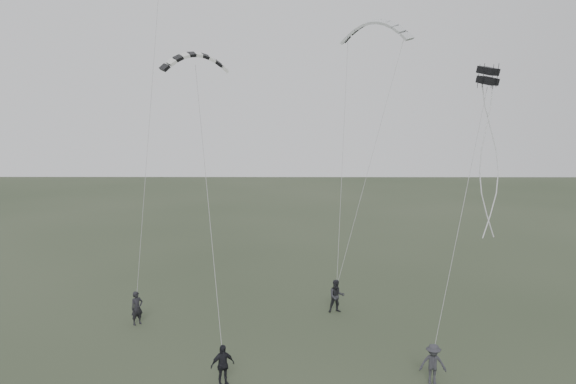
{
  "coord_description": "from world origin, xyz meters",
  "views": [
    {
      "loc": [
        1.34,
        -24.08,
        11.38
      ],
      "look_at": [
        1.2,
        4.69,
        7.11
      ],
      "focal_mm": 35.0,
      "sensor_mm": 36.0,
      "label": 1
    }
  ],
  "objects_px": {
    "flyer_right": "(337,296)",
    "kite_pale_large": "(376,22)",
    "kite_striped": "(195,54)",
    "flyer_left": "(137,308)",
    "flyer_center": "(223,365)",
    "flyer_far": "(433,364)",
    "kite_box": "(488,76)"
  },
  "relations": [
    {
      "from": "flyer_right",
      "to": "kite_pale_large",
      "type": "distance_m",
      "value": 17.07
    },
    {
      "from": "kite_striped",
      "to": "flyer_left",
      "type": "bearing_deg",
      "value": 150.23
    },
    {
      "from": "flyer_right",
      "to": "flyer_center",
      "type": "bearing_deg",
      "value": -130.22
    },
    {
      "from": "flyer_far",
      "to": "kite_striped",
      "type": "relative_size",
      "value": 0.52
    },
    {
      "from": "kite_striped",
      "to": "kite_box",
      "type": "bearing_deg",
      "value": -26.6
    },
    {
      "from": "flyer_center",
      "to": "kite_striped",
      "type": "distance_m",
      "value": 14.56
    },
    {
      "from": "flyer_center",
      "to": "kite_pale_large",
      "type": "bearing_deg",
      "value": 31.42
    },
    {
      "from": "flyer_far",
      "to": "kite_striped",
      "type": "height_order",
      "value": "kite_striped"
    },
    {
      "from": "flyer_center",
      "to": "kite_pale_large",
      "type": "height_order",
      "value": "kite_pale_large"
    },
    {
      "from": "flyer_left",
      "to": "kite_box",
      "type": "bearing_deg",
      "value": -49.01
    },
    {
      "from": "flyer_right",
      "to": "kite_striped",
      "type": "distance_m",
      "value": 15.15
    },
    {
      "from": "flyer_center",
      "to": "kite_pale_large",
      "type": "xyz_separation_m",
      "value": [
        8.11,
        14.32,
        15.88
      ]
    },
    {
      "from": "flyer_far",
      "to": "kite_pale_large",
      "type": "distance_m",
      "value": 21.26
    },
    {
      "from": "kite_striped",
      "to": "kite_box",
      "type": "height_order",
      "value": "kite_striped"
    },
    {
      "from": "flyer_far",
      "to": "kite_striped",
      "type": "distance_m",
      "value": 17.86
    },
    {
      "from": "flyer_left",
      "to": "flyer_center",
      "type": "height_order",
      "value": "flyer_left"
    },
    {
      "from": "flyer_left",
      "to": "flyer_center",
      "type": "xyz_separation_m",
      "value": [
        5.36,
        -6.67,
        -0.02
      ]
    },
    {
      "from": "flyer_left",
      "to": "flyer_far",
      "type": "relative_size",
      "value": 1.05
    },
    {
      "from": "flyer_left",
      "to": "kite_striped",
      "type": "bearing_deg",
      "value": -51.53
    },
    {
      "from": "flyer_left",
      "to": "flyer_right",
      "type": "relative_size",
      "value": 0.96
    },
    {
      "from": "flyer_center",
      "to": "kite_box",
      "type": "distance_m",
      "value": 17.42
    },
    {
      "from": "flyer_center",
      "to": "flyer_far",
      "type": "bearing_deg",
      "value": -27.57
    },
    {
      "from": "flyer_center",
      "to": "flyer_far",
      "type": "height_order",
      "value": "flyer_center"
    },
    {
      "from": "kite_striped",
      "to": "flyer_far",
      "type": "bearing_deg",
      "value": -48.37
    },
    {
      "from": "flyer_right",
      "to": "kite_striped",
      "type": "xyz_separation_m",
      "value": [
        -7.25,
        -2.49,
        13.07
      ]
    },
    {
      "from": "kite_pale_large",
      "to": "kite_striped",
      "type": "distance_m",
      "value": 13.24
    },
    {
      "from": "kite_pale_large",
      "to": "kite_box",
      "type": "height_order",
      "value": "kite_pale_large"
    },
    {
      "from": "flyer_center",
      "to": "flyer_left",
      "type": "bearing_deg",
      "value": 99.72
    },
    {
      "from": "flyer_right",
      "to": "flyer_far",
      "type": "bearing_deg",
      "value": -75.85
    },
    {
      "from": "kite_striped",
      "to": "kite_box",
      "type": "relative_size",
      "value": 4.31
    },
    {
      "from": "flyer_far",
      "to": "flyer_center",
      "type": "bearing_deg",
      "value": -171.9
    },
    {
      "from": "kite_box",
      "to": "flyer_center",
      "type": "bearing_deg",
      "value": 162.8
    }
  ]
}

